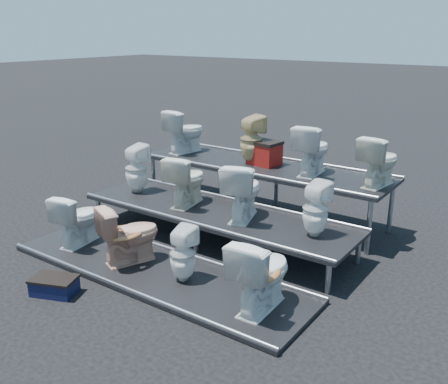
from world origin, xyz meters
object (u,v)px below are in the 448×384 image
Objects in this scene: toilet_6 at (243,190)px; red_crate at (264,154)px; toilet_2 at (183,254)px; toilet_5 at (186,180)px; toilet_3 at (261,273)px; toilet_10 at (312,149)px; toilet_7 at (316,209)px; toilet_0 at (78,218)px; toilet_1 at (129,234)px; toilet_4 at (136,169)px; toilet_8 at (185,131)px; toilet_9 at (251,140)px; toilet_11 at (379,161)px; step_stool at (54,287)px.

red_crate is (-0.47, 1.37, 0.17)m from toilet_6.
toilet_2 is 0.90× the size of toilet_5.
toilet_3 is 1.05× the size of toilet_6.
toilet_5 is at bearing 38.72° from toilet_10.
toilet_7 is (1.09, 0.00, -0.04)m from toilet_6.
toilet_0 is at bearing 16.84° from toilet_6.
toilet_6 reaches higher than toilet_0.
toilet_6 is 1.09m from toilet_7.
toilet_6 is (0.90, 1.30, 0.41)m from toilet_1.
toilet_0 is 0.96× the size of toilet_4.
toilet_3 is 1.11× the size of toilet_8.
toilet_0 is 3.09m from red_crate.
toilet_5 is at bearing -57.36° from toilet_2.
toilet_2 is 2.78m from red_crate.
toilet_1 is 2.96m from toilet_8.
toilet_3 is at bearing 100.63° from toilet_10.
toilet_8 is 1.39m from toilet_9.
toilet_9 reaches higher than toilet_7.
toilet_1 is 1.36m from toilet_5.
toilet_0 is at bearing 45.15° from toilet_5.
toilet_8 is 3.50m from toilet_11.
toilet_6 is at bearing -94.88° from toilet_2.
toilet_5 is at bearing -104.88° from red_crate.
toilet_11 reaches higher than toilet_6.
step_stool is at bearing 47.68° from toilet_6.
toilet_9 is at bearing -57.88° from toilet_3.
toilet_2 is at bearing 123.10° from toilet_9.
toilet_7 is at bearing -134.87° from toilet_2.
toilet_1 is 1.03× the size of toilet_8.
toilet_1 is 3.57m from toilet_11.
toilet_4 is at bearing 100.89° from toilet_8.
toilet_2 is 1.75m from toilet_7.
toilet_10 is at bearing -161.55° from toilet_9.
toilet_8 is at bearing -95.59° from toilet_0.
toilet_11 reaches higher than toilet_1.
red_crate is at bearing -127.51° from toilet_0.
toilet_9 reaches higher than toilet_10.
toilet_1 is at bearing -4.70° from toilet_2.
toilet_2 is 1.46× the size of red_crate.
step_stool is at bearing 102.00° from toilet_9.
toilet_2 is at bearing 137.35° from toilet_8.
toilet_1 is 1.13m from step_stool.
toilet_7 reaches higher than toilet_1.
toilet_11 is at bearing -171.19° from toilet_8.
toilet_8 is (-0.16, 2.60, 0.81)m from toilet_0.
toilet_1 is 0.89m from toilet_2.
toilet_3 is 1.74m from toilet_6.
toilet_2 is at bearing -157.50° from toilet_1.
toilet_8 is at bearing -171.55° from red_crate.
toilet_9 is 0.32m from red_crate.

